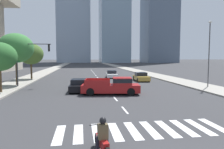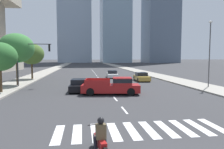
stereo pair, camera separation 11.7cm
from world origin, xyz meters
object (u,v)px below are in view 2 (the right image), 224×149
(street_tree_nearest, at_px, (0,57))
(street_tree_third, at_px, (32,54))
(sedan_black_0, at_px, (79,85))
(motorcycle_lead, at_px, (100,140))
(sedan_white_1, at_px, (112,74))
(street_lamp_east, at_px, (210,49))
(sedan_gold_2, at_px, (142,77))
(traffic_signal_far, at_px, (30,55))
(street_tree_second, at_px, (16,48))
(pickup_truck, at_px, (113,86))

(street_tree_nearest, distance_m, street_tree_third, 13.36)
(sedan_black_0, bearing_deg, motorcycle_lead, -171.97)
(sedan_white_1, height_order, street_lamp_east, street_lamp_east)
(street_tree_nearest, bearing_deg, sedan_black_0, 3.21)
(sedan_black_0, relative_size, street_tree_third, 0.78)
(sedan_gold_2, relative_size, traffic_signal_far, 0.79)
(sedan_black_0, height_order, street_tree_second, street_tree_second)
(sedan_white_1, xyz_separation_m, street_tree_second, (-13.66, -9.52, 4.25))
(sedan_gold_2, bearing_deg, street_tree_third, -100.84)
(motorcycle_lead, distance_m, street_tree_third, 29.75)
(sedan_black_0, distance_m, street_tree_third, 15.55)
(sedan_black_0, height_order, street_tree_nearest, street_tree_nearest)
(motorcycle_lead, bearing_deg, sedan_gold_2, -28.66)
(street_tree_nearest, bearing_deg, street_tree_second, 90.00)
(street_tree_third, bearing_deg, pickup_truck, -53.78)
(street_tree_third, bearing_deg, sedan_white_1, 7.08)
(sedan_white_1, relative_size, street_tree_nearest, 0.98)
(street_lamp_east, height_order, street_tree_third, street_lamp_east)
(street_tree_second, bearing_deg, traffic_signal_far, -30.70)
(sedan_white_1, relative_size, street_tree_third, 0.85)
(pickup_truck, distance_m, sedan_gold_2, 12.69)
(street_tree_second, bearing_deg, street_tree_third, 90.00)
(sedan_white_1, height_order, sedan_gold_2, sedan_gold_2)
(pickup_truck, relative_size, street_tree_third, 1.02)
(sedan_white_1, height_order, traffic_signal_far, traffic_signal_far)
(sedan_white_1, bearing_deg, sedan_black_0, -16.54)
(sedan_white_1, bearing_deg, street_tree_nearest, -37.16)
(traffic_signal_far, bearing_deg, motorcycle_lead, -70.19)
(motorcycle_lead, bearing_deg, street_tree_third, 8.60)
(sedan_gold_2, relative_size, street_tree_second, 0.67)
(street_lamp_east, distance_m, street_tree_second, 23.81)
(pickup_truck, xyz_separation_m, street_tree_second, (-11.29, 7.59, 4.03))
(street_tree_nearest, distance_m, street_tree_second, 5.64)
(sedan_gold_2, xyz_separation_m, street_lamp_east, (5.84, -8.46, 4.04))
(traffic_signal_far, bearing_deg, pickup_truck, -34.56)
(sedan_gold_2, distance_m, street_lamp_east, 11.05)
(street_lamp_east, bearing_deg, sedan_gold_2, 124.60)
(street_tree_second, bearing_deg, sedan_black_0, -32.89)
(pickup_truck, bearing_deg, street_tree_second, 154.06)
(traffic_signal_far, height_order, street_tree_second, street_tree_second)
(sedan_gold_2, xyz_separation_m, street_tree_nearest, (-17.44, -9.03, 3.12))
(pickup_truck, xyz_separation_m, sedan_black_0, (-3.41, 2.50, -0.21))
(sedan_white_1, bearing_deg, street_lamp_east, 38.68)
(sedan_black_0, distance_m, street_tree_second, 10.29)
(pickup_truck, relative_size, sedan_white_1, 1.21)
(pickup_truck, relative_size, street_lamp_east, 0.76)
(street_lamp_east, bearing_deg, street_tree_third, 151.23)
(motorcycle_lead, xyz_separation_m, street_tree_second, (-8.85, 20.35, 4.25))
(motorcycle_lead, relative_size, pickup_truck, 0.34)
(sedan_black_0, height_order, street_lamp_east, street_lamp_east)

